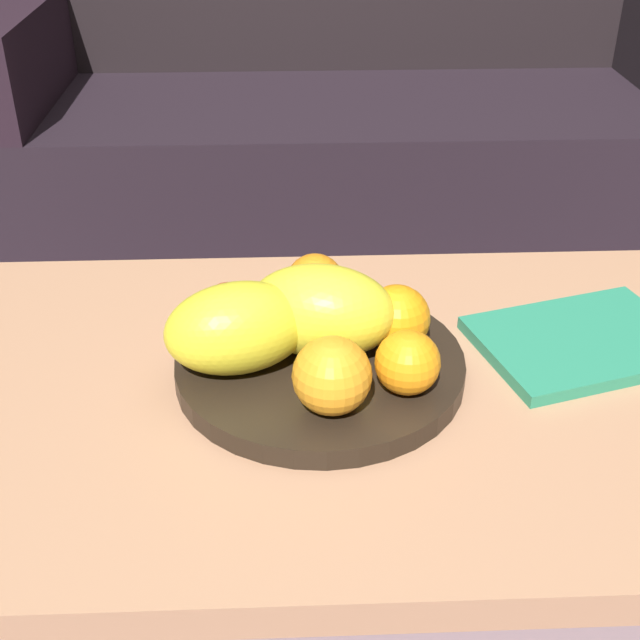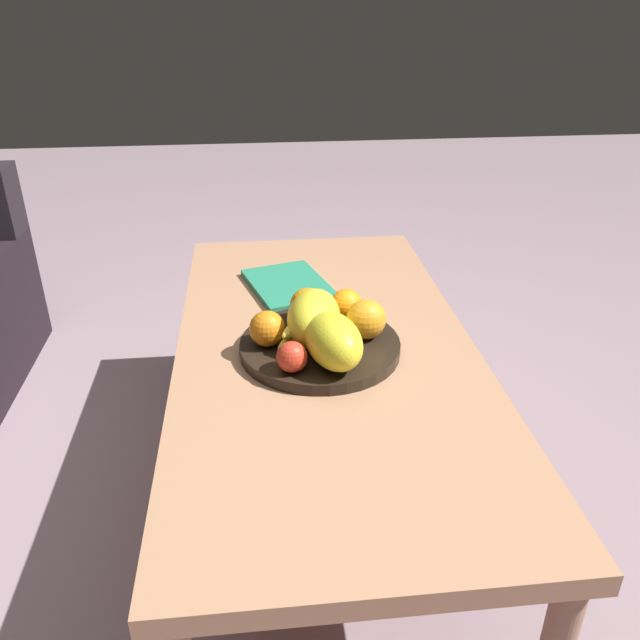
% 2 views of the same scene
% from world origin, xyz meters
% --- Properties ---
extents(ground_plane, '(8.00, 8.00, 0.00)m').
position_xyz_m(ground_plane, '(0.00, 0.00, 0.00)').
color(ground_plane, gray).
extents(coffee_table, '(1.29, 0.64, 0.43)m').
position_xyz_m(coffee_table, '(0.00, 0.00, 0.39)').
color(coffee_table, tan).
rests_on(coffee_table, ground_plane).
extents(couch, '(1.70, 0.70, 0.90)m').
position_xyz_m(couch, '(0.11, 1.29, 0.30)').
color(couch, black).
rests_on(couch, ground_plane).
extents(fruit_bowl, '(0.34, 0.34, 0.03)m').
position_xyz_m(fruit_bowl, '(-0.03, 0.02, 0.44)').
color(fruit_bowl, black).
rests_on(fruit_bowl, coffee_table).
extents(melon_large_front, '(0.19, 0.14, 0.11)m').
position_xyz_m(melon_large_front, '(-0.03, 0.03, 0.51)').
color(melon_large_front, yellow).
rests_on(melon_large_front, fruit_bowl).
extents(melon_smaller_beside, '(0.18, 0.14, 0.10)m').
position_xyz_m(melon_smaller_beside, '(-0.12, -0.00, 0.51)').
color(melon_smaller_beside, yellow).
rests_on(melon_smaller_beside, fruit_bowl).
extents(orange_front, '(0.08, 0.08, 0.08)m').
position_xyz_m(orange_front, '(0.06, 0.03, 0.50)').
color(orange_front, orange).
rests_on(orange_front, fruit_bowl).
extents(orange_left, '(0.08, 0.08, 0.08)m').
position_xyz_m(orange_left, '(-0.02, -0.08, 0.50)').
color(orange_left, orange).
rests_on(orange_left, fruit_bowl).
extents(orange_right, '(0.07, 0.07, 0.07)m').
position_xyz_m(orange_right, '(-0.03, 0.12, 0.49)').
color(orange_right, orange).
rests_on(orange_right, fruit_bowl).
extents(orange_back, '(0.07, 0.07, 0.07)m').
position_xyz_m(orange_back, '(0.06, -0.05, 0.49)').
color(orange_back, orange).
rests_on(orange_back, fruit_bowl).
extents(apple_front, '(0.06, 0.06, 0.06)m').
position_xyz_m(apple_front, '(-0.14, 0.08, 0.49)').
color(apple_front, red).
rests_on(apple_front, fruit_bowl).
extents(banana_bunch, '(0.15, 0.13, 0.06)m').
position_xyz_m(banana_bunch, '(-0.03, 0.05, 0.48)').
color(banana_bunch, yellow).
rests_on(banana_bunch, fruit_bowl).
extents(magazine, '(0.29, 0.24, 0.02)m').
position_xyz_m(magazine, '(0.30, 0.06, 0.44)').
color(magazine, '#298461').
rests_on(magazine, coffee_table).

